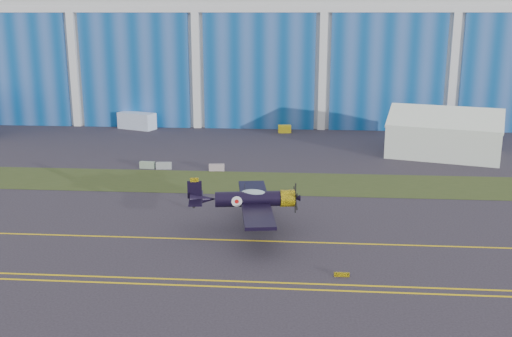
# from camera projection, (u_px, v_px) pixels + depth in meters

# --- Properties ---
(ground) EXTENTS (260.00, 260.00, 0.00)m
(ground) POSITION_uv_depth(u_px,v_px,m) (112.00, 218.00, 59.66)
(ground) COLOR #302B37
(ground) RESTS_ON ground
(grass_median) EXTENTS (260.00, 10.00, 0.02)m
(grass_median) POSITION_uv_depth(u_px,v_px,m) (148.00, 180.00, 73.17)
(grass_median) COLOR #475128
(grass_median) RESTS_ON ground
(hangar) EXTENTS (220.00, 45.70, 30.00)m
(hangar) POSITION_uv_depth(u_px,v_px,m) (215.00, 38.00, 125.19)
(hangar) COLOR silver
(hangar) RESTS_ON ground
(taxiway_centreline) EXTENTS (200.00, 0.20, 0.02)m
(taxiway_centreline) POSITION_uv_depth(u_px,v_px,m) (96.00, 236.00, 54.83)
(taxiway_centreline) COLOR yellow
(taxiway_centreline) RESTS_ON ground
(edge_line_near) EXTENTS (80.00, 0.20, 0.02)m
(edge_line_near) POSITION_uv_depth(u_px,v_px,m) (54.00, 281.00, 45.67)
(edge_line_near) COLOR yellow
(edge_line_near) RESTS_ON ground
(edge_line_far) EXTENTS (80.00, 0.20, 0.02)m
(edge_line_far) POSITION_uv_depth(u_px,v_px,m) (59.00, 275.00, 46.63)
(edge_line_far) COLOR yellow
(edge_line_far) RESTS_ON ground
(guard_board_right) EXTENTS (1.20, 0.15, 0.35)m
(guard_board_right) POSITION_uv_depth(u_px,v_px,m) (342.00, 275.00, 46.36)
(guard_board_right) COLOR yellow
(guard_board_right) RESTS_ON ground
(warbird) EXTENTS (13.56, 15.61, 4.18)m
(warbird) POSITION_uv_depth(u_px,v_px,m) (248.00, 199.00, 55.54)
(warbird) COLOR black
(warbird) RESTS_ON ground
(tent) EXTENTS (18.05, 15.31, 7.17)m
(tent) POSITION_uv_depth(u_px,v_px,m) (445.00, 130.00, 85.64)
(tent) COLOR white
(tent) RESTS_ON ground
(shipping_container) EXTENTS (7.16, 4.96, 2.88)m
(shipping_container) POSITION_uv_depth(u_px,v_px,m) (137.00, 121.00, 105.71)
(shipping_container) COLOR #CADCFD
(shipping_container) RESTS_ON ground
(tug) EXTENTS (2.29, 1.57, 1.25)m
(tug) POSITION_uv_depth(u_px,v_px,m) (285.00, 129.00, 102.63)
(tug) COLOR yellow
(tug) RESTS_ON ground
(barrier_a) EXTENTS (2.05, 0.81, 0.90)m
(barrier_a) POSITION_uv_depth(u_px,v_px,m) (147.00, 165.00, 78.84)
(barrier_a) COLOR gray
(barrier_a) RESTS_ON ground
(barrier_b) EXTENTS (2.05, 0.78, 0.90)m
(barrier_b) POSITION_uv_depth(u_px,v_px,m) (164.00, 166.00, 78.51)
(barrier_b) COLOR gray
(barrier_b) RESTS_ON ground
(barrier_c) EXTENTS (2.06, 0.83, 0.90)m
(barrier_c) POSITION_uv_depth(u_px,v_px,m) (217.00, 167.00, 77.56)
(barrier_c) COLOR #9F8D96
(barrier_c) RESTS_ON ground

